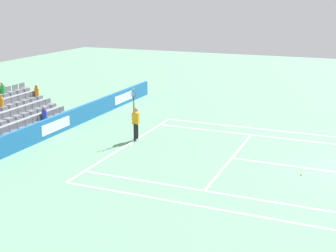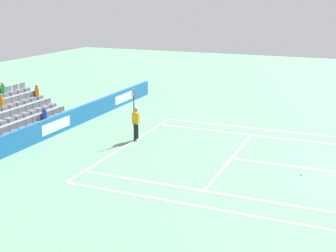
{
  "view_description": "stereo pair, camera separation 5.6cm",
  "coord_description": "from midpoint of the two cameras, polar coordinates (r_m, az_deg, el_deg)",
  "views": [
    {
      "loc": [
        20.05,
        -1.3,
        7.32
      ],
      "look_at": [
        -0.4,
        -9.83,
        1.1
      ],
      "focal_mm": 49.28,
      "sensor_mm": 36.0,
      "label": 1
    },
    {
      "loc": [
        20.03,
        -1.25,
        7.32
      ],
      "look_at": [
        -0.4,
        -9.83,
        1.1
      ],
      "focal_mm": 49.28,
      "sensor_mm": 36.0,
      "label": 2
    }
  ],
  "objects": [
    {
      "name": "line_singles_sideline_left",
      "position": [
        18.14,
        5.81,
        -8.2
      ],
      "size": [
        0.1,
        11.89,
        0.01
      ],
      "primitive_type": "cube",
      "color": "white",
      "rests_on": "ground"
    },
    {
      "name": "line_centre_service",
      "position": [
        21.42,
        16.14,
        -4.94
      ],
      "size": [
        0.1,
        6.4,
        0.01
      ],
      "primitive_type": "cube",
      "color": "white",
      "rests_on": "ground"
    },
    {
      "name": "line_centre_mark",
      "position": [
        23.79,
        -4.81,
        -2.29
      ],
      "size": [
        0.1,
        0.2,
        0.01
      ],
      "primitive_type": "cube",
      "color": "white",
      "rests_on": "ground"
    },
    {
      "name": "sponsor_barrier",
      "position": [
        26.02,
        -13.91,
        0.06
      ],
      "size": [
        23.62,
        0.22,
        1.04
      ],
      "color": "#1E66AD",
      "rests_on": "ground"
    },
    {
      "name": "line_service",
      "position": [
        21.94,
        7.83,
        -3.95
      ],
      "size": [
        8.23,
        0.1,
        0.01
      ],
      "primitive_type": "cube",
      "color": "white",
      "rests_on": "ground"
    },
    {
      "name": "line_singles_sideline_right",
      "position": [
        25.67,
        11.2,
        -1.19
      ],
      "size": [
        0.1,
        11.89,
        0.01
      ],
      "primitive_type": "cube",
      "color": "white",
      "rests_on": "ground"
    },
    {
      "name": "line_baseline",
      "position": [
        23.83,
        -5.03,
        -2.26
      ],
      "size": [
        10.97,
        0.1,
        0.01
      ],
      "primitive_type": "cube",
      "color": "white",
      "rests_on": "ground"
    },
    {
      "name": "line_doubles_sideline_right",
      "position": [
        26.96,
        11.8,
        -0.41
      ],
      "size": [
        0.1,
        11.89,
        0.01
      ],
      "primitive_type": "cube",
      "color": "white",
      "rests_on": "ground"
    },
    {
      "name": "line_doubles_sideline_left",
      "position": [
        16.95,
        4.43,
        -9.95
      ],
      "size": [
        0.1,
        11.89,
        0.01
      ],
      "primitive_type": "cube",
      "color": "white",
      "rests_on": "ground"
    },
    {
      "name": "tennis_player",
      "position": [
        24.2,
        -4.07,
        0.48
      ],
      "size": [
        0.53,
        0.37,
        2.85
      ],
      "color": "black",
      "rests_on": "ground"
    },
    {
      "name": "stadium_stand",
      "position": [
        27.8,
        -18.84,
        1.01
      ],
      "size": [
        5.58,
        3.8,
        2.63
      ],
      "color": "gray",
      "rests_on": "ground"
    },
    {
      "name": "loose_tennis_ball",
      "position": [
        20.49,
        16.07,
        -5.8
      ],
      "size": [
        0.07,
        0.07,
        0.07
      ],
      "primitive_type": "sphere",
      "color": "#D1E533",
      "rests_on": "ground"
    }
  ]
}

